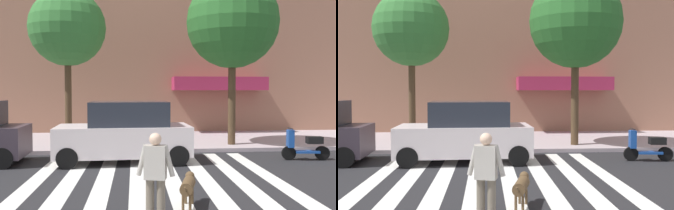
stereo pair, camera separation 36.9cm
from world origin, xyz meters
TOP-DOWN VIEW (x-y plane):
  - ground_plane at (0.00, 6.31)m, footprint 160.00×160.00m
  - sidewalk_far at (0.00, 15.61)m, footprint 80.00×6.00m
  - crosswalk_stripes at (-0.61, 6.31)m, footprint 6.75×12.01m
  - parked_car_behind_first at (-1.45, 11.02)m, footprint 4.45×2.14m
  - parked_scooter at (4.69, 10.78)m, footprint 1.63×0.50m
  - street_tree_nearest at (-3.93, 14.62)m, footprint 3.21×3.21m
  - street_tree_middle at (2.88, 13.64)m, footprint 3.79×3.79m
  - pedestrian_dog_walker at (-0.78, 5.21)m, footprint 0.70×0.33m
  - dog_on_leash at (-0.06, 6.15)m, footprint 0.44×1.10m

SIDE VIEW (x-z plane):
  - ground_plane at x=0.00m, z-range 0.00..0.00m
  - crosswalk_stripes at x=-0.61m, z-range 0.00..0.01m
  - sidewalk_far at x=0.00m, z-range 0.00..0.15m
  - dog_on_leash at x=-0.06m, z-range 0.12..0.77m
  - parked_scooter at x=4.69m, z-range -0.08..1.03m
  - pedestrian_dog_walker at x=-0.78m, z-range 0.11..1.75m
  - parked_car_behind_first at x=-1.45m, z-range -0.03..1.99m
  - street_tree_nearest at x=-3.93m, z-range 1.76..8.24m
  - street_tree_middle at x=2.88m, z-range 1.71..8.65m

